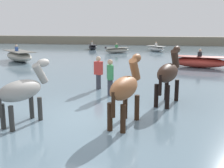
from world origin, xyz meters
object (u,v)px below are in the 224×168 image
boat_distant_east (93,47)px  person_onlooker_left (110,80)px  boat_near_starboard (19,56)px  boat_far_offshore (199,62)px  boat_distant_west (156,49)px  boat_mid_outer (117,50)px  horse_lead_chestnut (126,89)px  person_wading_close (98,75)px  horse_trailing_dark_bay (168,74)px  horse_flank_grey (23,92)px

boat_distant_east → person_onlooker_left: bearing=-71.8°
boat_near_starboard → boat_far_offshore: boat_near_starboard is taller
boat_distant_west → boat_mid_outer: 4.95m
horse_lead_chestnut → person_wading_close: bearing=114.8°
boat_near_starboard → boat_distant_west: size_ratio=1.36×
boat_mid_outer → person_onlooker_left: (3.28, -17.62, 0.32)m
horse_trailing_dark_bay → horse_flank_grey: size_ratio=1.12×
boat_distant_west → person_onlooker_left: person_onlooker_left is taller
boat_far_offshore → person_onlooker_left: size_ratio=2.25×
boat_near_starboard → boat_mid_outer: bearing=55.7°
person_wading_close → boat_distant_east: bearing=107.2°
horse_lead_chestnut → boat_near_starboard: 15.68m
boat_near_starboard → boat_far_offshore: size_ratio=1.09×
horse_trailing_dark_bay → person_wading_close: horse_trailing_dark_bay is taller
horse_flank_grey → boat_mid_outer: horse_flank_grey is taller
horse_flank_grey → boat_mid_outer: bearing=94.8°
horse_lead_chestnut → horse_flank_grey: horse_lead_chestnut is taller
person_onlooker_left → person_wading_close: bearing=126.7°
boat_far_offshore → boat_mid_outer: (-7.26, 9.19, -0.08)m
boat_distant_west → boat_far_offshore: bearing=-74.4°
boat_distant_east → boat_far_offshore: bearing=-50.1°
boat_distant_west → person_wading_close: size_ratio=1.79×
boat_near_starboard → person_onlooker_left: person_onlooker_left is taller
boat_distant_east → horse_trailing_dark_bay: bearing=-67.5°
person_wading_close → person_onlooker_left: bearing=-53.3°
horse_flank_grey → person_wading_close: 4.46m
boat_near_starboard → boat_far_offshore: (13.20, -0.49, -0.04)m
horse_flank_grey → person_wading_close: bearing=79.4°
horse_flank_grey → boat_distant_west: horse_flank_grey is taller
boat_near_starboard → horse_lead_chestnut: bearing=-48.9°
horse_flank_grey → person_wading_close: size_ratio=1.17×
horse_lead_chestnut → person_wading_close: size_ratio=1.26×
boat_mid_outer → boat_near_starboard: bearing=-124.3°
boat_near_starboard → boat_far_offshore: bearing=-2.1°
horse_trailing_dark_bay → boat_near_starboard: bearing=139.9°
boat_distant_east → boat_near_starboard: boat_near_starboard is taller
person_onlooker_left → person_wading_close: same height
horse_lead_chestnut → boat_distant_east: bearing=108.4°
horse_trailing_dark_bay → boat_near_starboard: size_ratio=0.54×
boat_distant_east → boat_mid_outer: 5.61m
horse_flank_grey → person_onlooker_left: horse_flank_grey is taller
horse_trailing_dark_bay → horse_flank_grey: (-3.64, -2.78, -0.14)m
boat_distant_east → horse_lead_chestnut: bearing=-71.6°
boat_far_offshore → person_onlooker_left: (-3.97, -8.43, 0.24)m
boat_near_starboard → person_wading_close: person_wading_close is taller
horse_lead_chestnut → horse_trailing_dark_bay: (1.05, 2.26, 0.06)m
boat_distant_east → person_onlooker_left: 22.84m
horse_trailing_dark_bay → boat_mid_outer: bearing=106.5°
boat_mid_outer → person_wading_close: person_wading_close is taller
horse_lead_chestnut → horse_trailing_dark_bay: 2.49m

